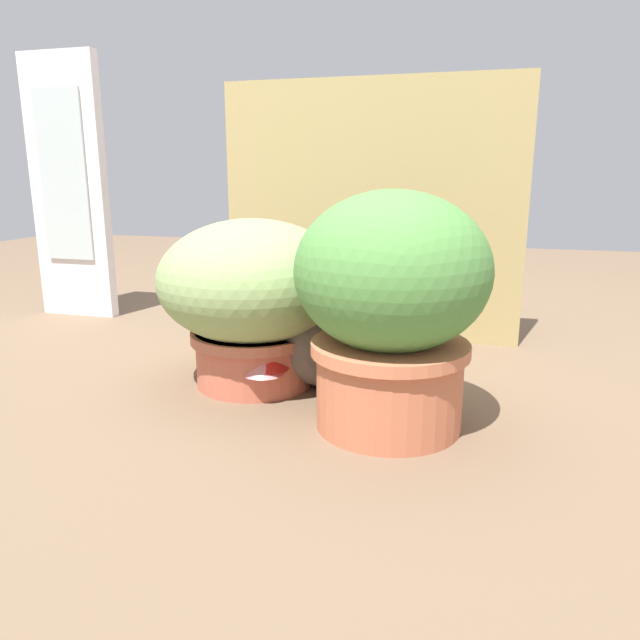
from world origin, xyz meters
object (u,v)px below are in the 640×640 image
(grass_planter, at_px, (253,294))
(mushroom_ornament_pink, at_px, (263,368))
(leafy_planter, at_px, (391,303))
(cat, at_px, (334,335))
(mushroom_ornament_red, at_px, (269,366))

(grass_planter, xyz_separation_m, mushroom_ornament_pink, (0.06, -0.10, -0.14))
(leafy_planter, bearing_deg, grass_planter, 155.24)
(grass_planter, relative_size, leafy_planter, 0.94)
(cat, bearing_deg, grass_planter, -163.98)
(grass_planter, height_order, mushroom_ornament_pink, grass_planter)
(mushroom_ornament_red, bearing_deg, mushroom_ornament_pink, -131.94)
(cat, height_order, mushroom_ornament_red, cat)
(grass_planter, distance_m, mushroom_ornament_pink, 0.19)
(grass_planter, height_order, cat, grass_planter)
(grass_planter, distance_m, cat, 0.22)
(grass_planter, distance_m, leafy_planter, 0.39)
(mushroom_ornament_pink, relative_size, mushroom_ornament_red, 0.95)
(grass_planter, height_order, leafy_planter, leafy_planter)
(grass_planter, xyz_separation_m, cat, (0.19, 0.05, -0.10))
(cat, relative_size, mushroom_ornament_red, 2.95)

